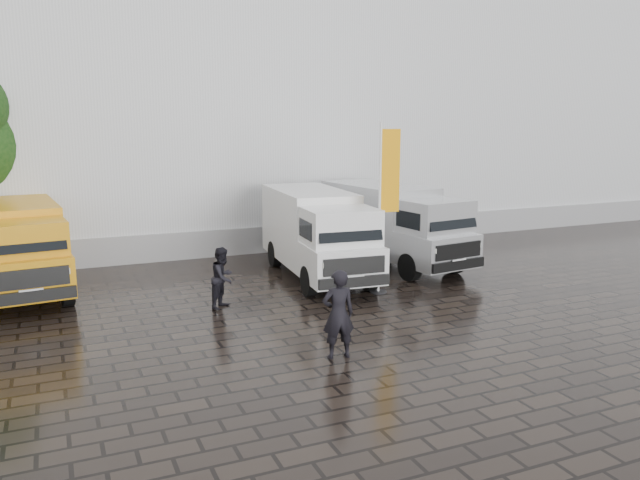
# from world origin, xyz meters

# --- Properties ---
(ground) EXTENTS (120.00, 120.00, 0.00)m
(ground) POSITION_xyz_m (0.00, 0.00, 0.00)
(ground) COLOR black
(ground) RESTS_ON ground
(exhibition_hall) EXTENTS (44.00, 16.00, 12.00)m
(exhibition_hall) POSITION_xyz_m (2.00, 16.00, 6.00)
(exhibition_hall) COLOR silver
(exhibition_hall) RESTS_ON ground
(hall_plinth) EXTENTS (44.00, 0.15, 1.00)m
(hall_plinth) POSITION_xyz_m (2.00, 7.95, 0.50)
(hall_plinth) COLOR gray
(hall_plinth) RESTS_ON ground
(van_yellow) EXTENTS (2.74, 5.83, 2.60)m
(van_yellow) POSITION_xyz_m (-8.87, 5.14, 1.30)
(van_yellow) COLOR orange
(van_yellow) RESTS_ON ground
(van_white) EXTENTS (2.63, 6.47, 2.74)m
(van_white) POSITION_xyz_m (-0.23, 3.62, 1.37)
(van_white) COLOR white
(van_white) RESTS_ON ground
(van_silver) EXTENTS (2.92, 6.54, 2.74)m
(van_silver) POSITION_xyz_m (2.90, 4.15, 1.37)
(van_silver) COLOR silver
(van_silver) RESTS_ON ground
(flagpole) EXTENTS (0.88, 0.50, 4.93)m
(flagpole) POSITION_xyz_m (0.86, 1.23, 2.75)
(flagpole) COLOR black
(flagpole) RESTS_ON ground
(wheelie_bin) EXTENTS (0.59, 0.59, 0.94)m
(wheelie_bin) POSITION_xyz_m (7.43, 7.50, 0.47)
(wheelie_bin) COLOR black
(wheelie_bin) RESTS_ON ground
(person_front) EXTENTS (0.76, 0.55, 1.92)m
(person_front) POSITION_xyz_m (-2.57, -2.94, 0.96)
(person_front) COLOR black
(person_front) RESTS_ON ground
(person_tent) EXTENTS (1.01, 1.01, 1.65)m
(person_tent) POSITION_xyz_m (-3.87, 1.58, 0.83)
(person_tent) COLOR black
(person_tent) RESTS_ON ground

